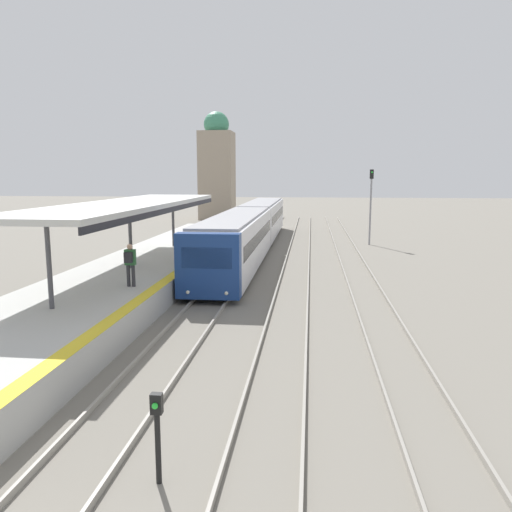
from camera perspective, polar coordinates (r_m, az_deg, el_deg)
platform_canopy at (r=23.60m, az=-14.21°, el=5.68°), size 4.00×18.15×3.05m
person_on_platform at (r=19.75m, az=-14.20°, el=-0.62°), size 0.40×0.40×1.66m
train_near at (r=35.48m, az=-0.47°, el=3.40°), size 2.69×31.12×3.09m
signal_post_near at (r=9.16m, az=-11.22°, el=-18.70°), size 0.20×0.22×1.65m
signal_mast_far at (r=39.29m, az=12.99°, el=6.43°), size 0.28×0.29×5.75m
distant_domed_building at (r=61.68m, az=-4.49°, el=9.93°), size 4.00×4.00×12.86m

